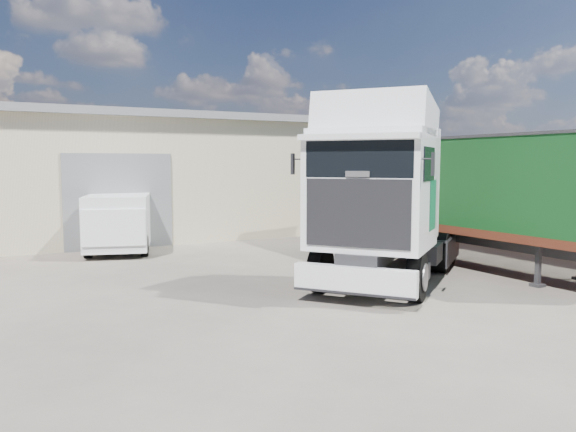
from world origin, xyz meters
name	(u,v)px	position (x,y,z in m)	size (l,w,h in m)	color
ground	(289,299)	(0.00, 0.00, 0.00)	(120.00, 120.00, 0.00)	#2A2722
brick_boundary_wall	(463,210)	(11.50, 6.00, 1.25)	(0.35, 26.00, 2.50)	brown
tractor_unit	(382,207)	(2.86, 0.22, 2.08)	(7.38, 6.73, 4.95)	black
box_trailer	(453,187)	(7.23, 2.18, 2.46)	(2.98, 12.23, 4.04)	#2D2D30
panel_van	(120,221)	(-2.05, 9.59, 1.09)	(3.44, 5.53, 2.11)	black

